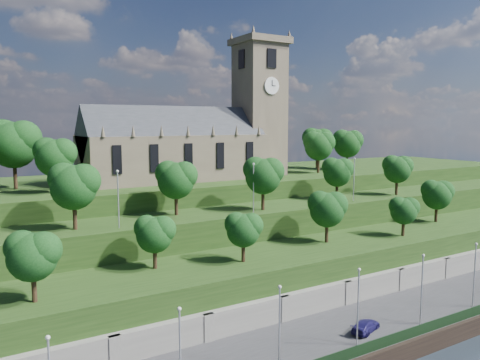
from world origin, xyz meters
TOP-DOWN VIEW (x-y plane):
  - promenade at (0.00, 6.00)m, footprint 160.00×12.00m
  - quay_wall at (0.00, -0.05)m, footprint 160.00×0.50m
  - fence at (0.00, 0.60)m, footprint 160.00×0.10m
  - retaining_wall at (0.00, 11.97)m, footprint 160.00×2.10m
  - embankment_lower at (0.00, 18.00)m, footprint 160.00×12.00m
  - embankment_upper at (0.00, 29.00)m, footprint 160.00×10.00m
  - hilltop at (0.00, 50.00)m, footprint 160.00×32.00m
  - church at (0.79, 45.98)m, footprint 38.60×12.35m
  - trees_lower at (2.35, 18.20)m, footprint 70.38×8.81m
  - trees_upper at (0.65, 28.18)m, footprint 62.34×8.34m
  - trees_hilltop at (-6.30, 44.70)m, footprint 78.76×15.73m
  - lamp_posts_promenade at (-2.00, 2.50)m, footprint 60.36×0.36m
  - lamp_posts_upper at (-0.00, 26.00)m, footprint 40.36×0.36m
  - car_right at (1.10, 4.30)m, footprint 4.87×3.24m

SIDE VIEW (x-z plane):
  - promenade at x=0.00m, z-range 0.00..2.00m
  - quay_wall at x=0.00m, z-range 0.00..2.20m
  - retaining_wall at x=0.00m, z-range 0.00..5.00m
  - fence at x=0.00m, z-range 2.00..3.20m
  - car_right at x=1.10m, z-range 2.00..3.31m
  - embankment_lower at x=0.00m, z-range 0.00..8.00m
  - embankment_upper at x=0.00m, z-range 0.00..12.00m
  - lamp_posts_promenade at x=-2.00m, z-range 2.61..10.92m
  - hilltop at x=0.00m, z-range 0.00..15.00m
  - trees_lower at x=2.35m, z-range 8.94..16.43m
  - lamp_posts_upper at x=0.00m, z-range 12.60..19.95m
  - trees_upper at x=0.65m, z-range 13.16..21.48m
  - trees_hilltop at x=-6.30m, z-range 16.18..26.99m
  - church at x=0.79m, z-range 8.72..36.32m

